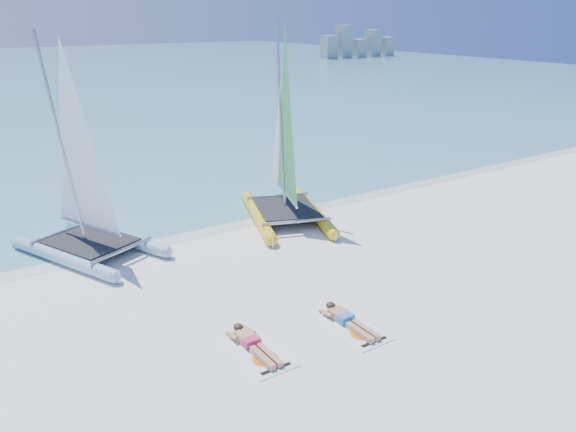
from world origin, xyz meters
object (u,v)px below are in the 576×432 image
catamaran_yellow (283,155)px  sunbather_a (252,343)px  towel_a (257,352)px  catamaran_blue (82,190)px  towel_b (352,327)px  sunbather_b (347,319)px

catamaran_yellow → sunbather_a: (-5.19, -6.77, -2.05)m
towel_a → catamaran_blue: bearing=101.7°
towel_b → sunbather_a: bearing=166.7°
sunbather_b → catamaran_yellow: bearing=68.0°
catamaran_yellow → towel_b: bearing=-91.6°
towel_b → sunbather_b: bearing=90.0°
catamaran_yellow → sunbather_b: size_ratio=3.98×
catamaran_blue → towel_a: bearing=-101.6°
catamaran_yellow → sunbather_a: bearing=-107.7°
towel_a → sunbather_b: 2.32m
catamaran_yellow → sunbather_b: bearing=-92.1°
sunbather_b → catamaran_blue: bearing=117.0°
towel_a → sunbather_b: bearing=-4.0°
towel_b → towel_a: bearing=171.3°
catamaran_blue → towel_a: (1.51, -7.34, -1.96)m
catamaran_blue → sunbather_b: catamaran_blue is taller
catamaran_yellow → sunbather_b: (-2.87, -7.12, -2.05)m
catamaran_yellow → towel_a: 8.94m
sunbather_b → towel_a: bearing=176.0°
towel_b → catamaran_yellow: bearing=68.6°
catamaran_yellow → towel_b: catamaran_yellow is taller
catamaran_yellow → towel_a: (-5.19, -6.96, -2.15)m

